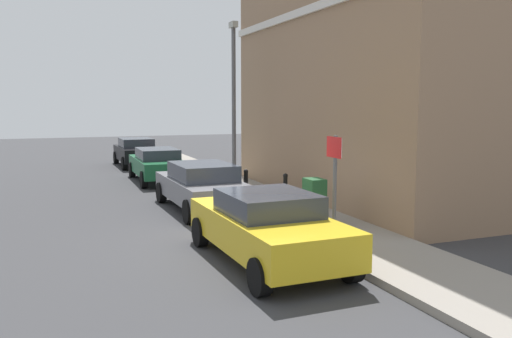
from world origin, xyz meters
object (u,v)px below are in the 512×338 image
at_px(car_green, 157,164).
at_px(bollard_far_kerb, 246,185).
at_px(bollard_near_cabinet, 285,191).
at_px(car_black, 136,151).
at_px(lamppost, 234,98).
at_px(utility_cabinet, 314,204).
at_px(car_grey, 202,185).
at_px(car_yellow, 267,226).
at_px(street_sign, 334,173).

bearing_deg(car_green, bollard_far_kerb, -167.29).
bearing_deg(bollard_near_cabinet, bollard_far_kerb, 117.83).
relative_size(car_black, lamppost, 0.71).
bearing_deg(bollard_far_kerb, utility_cabinet, -79.69).
distance_m(car_grey, lamppost, 4.22).
relative_size(utility_cabinet, lamppost, 0.20).
bearing_deg(car_yellow, car_grey, -3.77).
xyz_separation_m(car_grey, street_sign, (1.45, -5.14, 0.93)).
bearing_deg(car_yellow, lamppost, -16.15).
height_order(bollard_far_kerb, lamppost, lamppost).
relative_size(car_yellow, car_green, 1.04).
bearing_deg(car_yellow, utility_cabinet, -47.75).
relative_size(car_green, lamppost, 0.74).
bearing_deg(car_black, bollard_near_cabinet, -171.96).
relative_size(car_grey, street_sign, 1.90).
bearing_deg(car_grey, car_yellow, 176.47).
height_order(car_black, utility_cabinet, car_black).
bearing_deg(bollard_near_cabinet, utility_cabinet, -92.98).
relative_size(car_grey, utility_cabinet, 3.80).
bearing_deg(street_sign, car_grey, 105.72).
xyz_separation_m(bollard_far_kerb, lamppost, (0.68, 3.02, 2.60)).
relative_size(car_yellow, utility_cabinet, 3.86).
relative_size(car_grey, car_black, 1.08).
relative_size(car_black, street_sign, 1.76).
xyz_separation_m(car_green, bollard_far_kerb, (1.37, -6.47, -0.01)).
xyz_separation_m(car_yellow, car_grey, (0.22, 5.47, -0.00)).
bearing_deg(car_grey, street_sign, -165.49).
height_order(car_yellow, lamppost, lamppost).
bearing_deg(utility_cabinet, car_yellow, -136.31).
bearing_deg(utility_cabinet, car_grey, 117.73).
relative_size(bollard_near_cabinet, lamppost, 0.18).
xyz_separation_m(car_yellow, car_black, (0.16, 17.28, 0.00)).
height_order(car_green, utility_cabinet, car_green).
bearing_deg(car_yellow, car_black, -1.96).
distance_m(car_yellow, car_green, 11.66).
bearing_deg(bollard_far_kerb, car_grey, 167.12).
xyz_separation_m(car_yellow, bollard_near_cabinet, (2.16, 3.89, -0.03)).
bearing_deg(bollard_far_kerb, car_green, 101.94).
xyz_separation_m(car_black, street_sign, (1.51, -16.94, 0.92)).
xyz_separation_m(car_grey, lamppost, (1.93, 2.73, 2.57)).
bearing_deg(car_grey, bollard_near_cabinet, -130.43).
relative_size(utility_cabinet, bollard_near_cabinet, 1.11).
distance_m(car_grey, bollard_near_cabinet, 2.51).
bearing_deg(lamppost, car_green, 120.64).
xyz_separation_m(car_green, bollard_near_cabinet, (2.05, -7.77, -0.01)).
height_order(car_yellow, street_sign, street_sign).
bearing_deg(lamppost, utility_cabinet, -90.84).
bearing_deg(car_grey, lamppost, -36.47).
bearing_deg(car_black, bollard_far_kerb, -174.25).
bearing_deg(bollard_near_cabinet, lamppost, 90.11).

